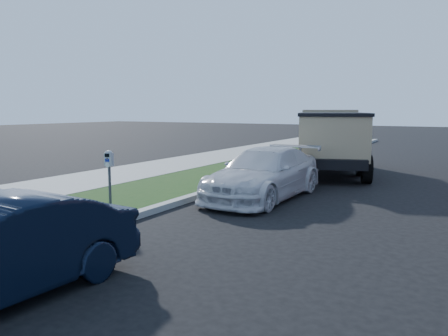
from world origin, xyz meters
The scene contains 5 objects.
ground centered at (0.00, 0.00, 0.00)m, with size 120.00×120.00×0.00m, color black.
streetside centered at (-5.57, 2.00, 0.07)m, with size 6.12×50.00×0.15m.
parking_meter centered at (-3.26, -1.03, 1.14)m, with size 0.21×0.15×1.39m.
white_wagon centered at (-1.05, 2.61, 0.69)m, with size 1.93×4.74×1.38m, color silver.
dump_truck centered at (-0.90, 8.50, 1.36)m, with size 4.10×6.57×2.42m.
Camera 1 is at (3.89, -8.29, 2.44)m, focal length 35.00 mm.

